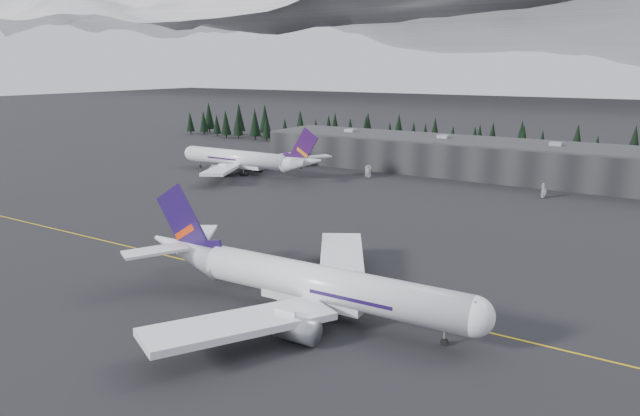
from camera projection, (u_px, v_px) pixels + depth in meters
The scene contains 9 objects.
ground at pixel (266, 275), 109.89m from camera, with size 1400.00×1400.00×0.00m, color black.
taxiline at pixel (259, 278), 108.24m from camera, with size 400.00×0.40×0.02m, color gold.
terminal at pixel (468, 157), 211.54m from camera, with size 160.00×30.00×12.60m.
treeline at pixel (495, 142), 241.79m from camera, with size 360.00×20.00×15.00m, color black.
mountain_ridge at pixel (633, 90), 935.36m from camera, with size 4400.00×900.00×420.00m, color white, non-canonical shape.
jet_main at pixel (300, 280), 92.61m from camera, with size 63.78×58.83×18.75m.
jet_parked at pixel (248, 160), 211.31m from camera, with size 63.51×58.66×18.68m.
gse_vehicle_a at pixel (368, 176), 204.52m from camera, with size 2.13×4.63×1.29m, color silver.
gse_vehicle_b at pixel (544, 195), 173.20m from camera, with size 1.87×4.64×1.58m, color silver.
Camera 1 is at (63.29, -82.53, 39.17)m, focal length 32.00 mm.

